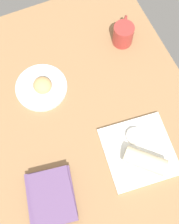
% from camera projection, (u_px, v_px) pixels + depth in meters
% --- Properties ---
extents(dining_table, '(1.10, 0.90, 0.04)m').
position_uv_depth(dining_table, '(77.00, 114.00, 1.12)').
color(dining_table, '#9E754C').
rests_on(dining_table, ground).
extents(round_plate, '(0.20, 0.20, 0.01)m').
position_uv_depth(round_plate, '(41.00, 87.00, 1.13)').
color(round_plate, white).
rests_on(round_plate, dining_table).
extents(scone_pastry, '(0.10, 0.09, 0.05)m').
position_uv_depth(scone_pastry, '(42.00, 85.00, 1.10)').
color(scone_pastry, tan).
rests_on(scone_pastry, round_plate).
extents(square_plate, '(0.27, 0.27, 0.02)m').
position_uv_depth(square_plate, '(139.00, 151.00, 1.04)').
color(square_plate, white).
rests_on(square_plate, dining_table).
extents(sauce_cup, '(0.06, 0.06, 0.02)m').
position_uv_depth(sauce_cup, '(134.00, 136.00, 1.04)').
color(sauce_cup, silver).
rests_on(sauce_cup, square_plate).
extents(breakfast_wrap, '(0.14, 0.14, 0.06)m').
position_uv_depth(breakfast_wrap, '(145.00, 161.00, 0.99)').
color(breakfast_wrap, beige).
rests_on(breakfast_wrap, square_plate).
extents(book_stack, '(0.21, 0.19, 0.05)m').
position_uv_depth(book_stack, '(51.00, 196.00, 0.97)').
color(book_stack, '#6B4C7A').
rests_on(book_stack, dining_table).
extents(coffee_mug, '(0.12, 0.10, 0.09)m').
position_uv_depth(coffee_mug, '(123.00, 34.00, 1.18)').
color(coffee_mug, '#B23833').
rests_on(coffee_mug, dining_table).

